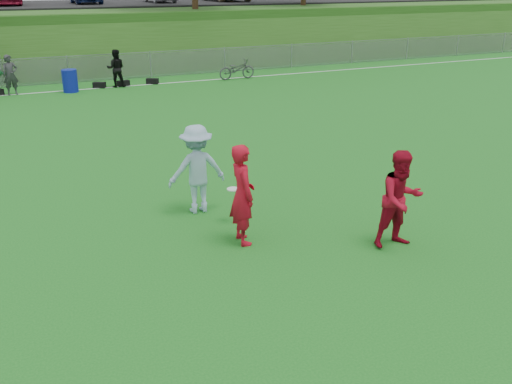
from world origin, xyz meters
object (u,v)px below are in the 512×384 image
player_red_left (242,194)px  recycling_bin (70,81)px  player_red_center (401,199)px  frisbee (233,189)px  bicycle (237,69)px  player_blue (197,169)px

player_red_left → recycling_bin: 17.11m
player_red_center → frisbee: player_red_center is taller
recycling_bin → bicycle: bearing=0.3°
player_blue → frisbee: size_ratio=7.52×
player_red_left → player_red_center: player_red_left is taller
player_red_center → player_blue: player_blue is taller
player_red_left → frisbee: (0.20, 0.94, -0.24)m
player_red_left → player_red_center: bearing=-113.8°
player_blue → bicycle: (7.34, 15.32, -0.47)m
frisbee → player_red_left: bearing=-101.8°
frisbee → player_red_center: bearing=-43.8°
frisbee → bicycle: size_ratio=0.14×
player_red_center → player_blue: bearing=135.3°
player_blue → bicycle: bearing=-113.0°
player_red_center → player_red_left: bearing=155.5°
player_red_center → recycling_bin: size_ratio=1.90×
recycling_bin → bicycle: size_ratio=0.53×
player_red_left → player_blue: bearing=12.4°
player_red_center → frisbee: 3.33m
bicycle → recycling_bin: bearing=88.5°
bicycle → player_red_center: bearing=164.6°
player_red_center → recycling_bin: (-3.49, 18.44, -0.44)m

